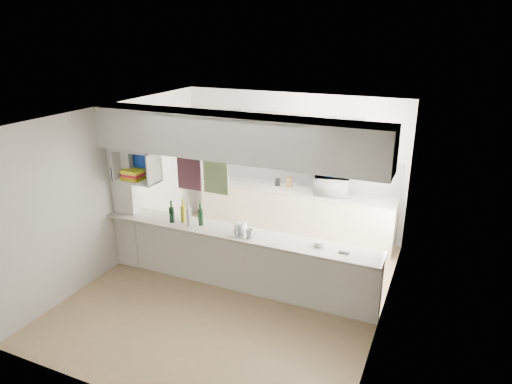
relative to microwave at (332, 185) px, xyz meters
The scene contains 16 objects.
floor 2.52m from the microwave, 112.07° to the right, with size 4.80×4.80×0.00m, color #A2835E.
ceiling 2.73m from the microwave, 112.07° to the right, with size 4.80×4.80×0.00m, color white.
wall_back 0.93m from the microwave, 161.15° to the left, with size 4.20×4.20×0.00m, color silver.
wall_left 3.64m from the microwave, 144.49° to the right, with size 4.80×4.80×0.00m, color silver.
wall_right 2.46m from the microwave, 59.43° to the right, with size 4.80×4.80×0.00m, color silver.
servery_partition 2.41m from the microwave, 116.01° to the right, with size 4.20×0.50×2.60m.
cubby_shelf 3.31m from the microwave, 138.13° to the right, with size 0.65×0.35×0.50m.
kitchen_run 0.74m from the microwave, behind, with size 3.60×0.63×2.24m.
microwave is the anchor object (origin of this frame).
bowl 0.20m from the microwave, 149.04° to the right, with size 0.27×0.27×0.07m, color #0D3096.
dish_rack 2.26m from the microwave, 108.23° to the right, with size 0.37×0.28×0.19m.
cup 2.24m from the microwave, 105.27° to the right, with size 0.12×0.12×0.09m, color white.
wine_bottles 2.69m from the microwave, 127.50° to the right, with size 0.53×0.16×0.38m.
plastic_tubs 2.11m from the microwave, 78.92° to the right, with size 0.49×0.18×0.07m.
utensil_jar 1.03m from the microwave, behind, with size 0.10×0.10×0.14m, color black.
knife_block 0.82m from the microwave, behind, with size 0.09×0.07×0.19m, color brown.
Camera 1 is at (2.67, -5.31, 3.64)m, focal length 32.00 mm.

